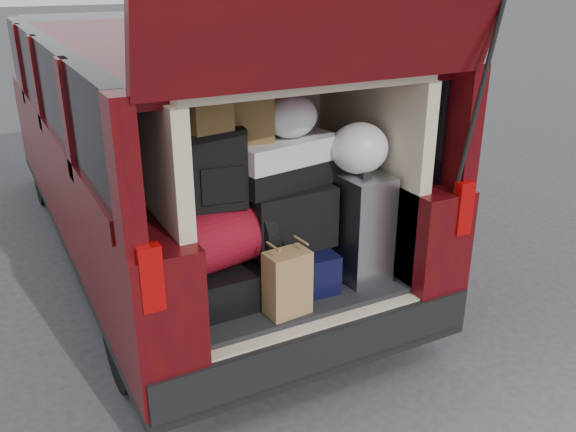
# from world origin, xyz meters

# --- Properties ---
(ground) EXTENTS (80.00, 80.00, 0.00)m
(ground) POSITION_xyz_m (0.00, 0.00, 0.00)
(ground) COLOR #333336
(ground) RESTS_ON ground
(minivan) EXTENTS (1.90, 5.35, 2.77)m
(minivan) POSITION_xyz_m (0.00, 1.86, 0.91)
(minivan) COLOR black
(minivan) RESTS_ON ground
(load_floor) EXTENTS (1.24, 1.05, 0.55)m
(load_floor) POSITION_xyz_m (0.00, 0.28, 0.28)
(load_floor) COLOR black
(load_floor) RESTS_ON ground
(black_hardshell) EXTENTS (0.38, 0.52, 0.21)m
(black_hardshell) POSITION_xyz_m (-0.39, 0.17, 0.65)
(black_hardshell) COLOR black
(black_hardshell) RESTS_ON load_floor
(navy_hardshell) EXTENTS (0.45, 0.54, 0.23)m
(navy_hardshell) POSITION_xyz_m (0.03, 0.14, 0.66)
(navy_hardshell) COLOR black
(navy_hardshell) RESTS_ON load_floor
(silver_roller) EXTENTS (0.28, 0.42, 0.62)m
(silver_roller) POSITION_xyz_m (0.44, 0.07, 0.86)
(silver_roller) COLOR white
(silver_roller) RESTS_ON load_floor
(kraft_bag) EXTENTS (0.24, 0.16, 0.35)m
(kraft_bag) POSITION_xyz_m (-0.12, -0.15, 0.72)
(kraft_bag) COLOR olive
(kraft_bag) RESTS_ON load_floor
(red_duffel) EXTENTS (0.54, 0.40, 0.32)m
(red_duffel) POSITION_xyz_m (-0.37, 0.13, 0.91)
(red_duffel) COLOR maroon
(red_duffel) RESTS_ON black_hardshell
(black_soft_case) EXTENTS (0.48, 0.30, 0.34)m
(black_soft_case) POSITION_xyz_m (0.05, 0.15, 0.95)
(black_soft_case) COLOR black
(black_soft_case) RESTS_ON navy_hardshell
(backpack) EXTENTS (0.32, 0.22, 0.42)m
(backpack) POSITION_xyz_m (-0.35, 0.18, 1.28)
(backpack) COLOR black
(backpack) RESTS_ON red_duffel
(twotone_duffel) EXTENTS (0.63, 0.40, 0.26)m
(twotone_duffel) POSITION_xyz_m (0.05, 0.21, 1.25)
(twotone_duffel) COLOR silver
(twotone_duffel) RESTS_ON black_soft_case
(grocery_sack_lower) EXTENTS (0.24, 0.21, 0.19)m
(grocery_sack_lower) POSITION_xyz_m (-0.40, 0.15, 1.59)
(grocery_sack_lower) COLOR brown
(grocery_sack_lower) RESTS_ON backpack
(grocery_sack_upper) EXTENTS (0.27, 0.24, 0.24)m
(grocery_sack_upper) POSITION_xyz_m (-0.15, 0.25, 1.50)
(grocery_sack_upper) COLOR brown
(grocery_sack_upper) RESTS_ON twotone_duffel
(plastic_bag_center) EXTENTS (0.32, 0.31, 0.23)m
(plastic_bag_center) POSITION_xyz_m (0.09, 0.20, 1.50)
(plastic_bag_center) COLOR white
(plastic_bag_center) RESTS_ON twotone_duffel
(plastic_bag_right) EXTENTS (0.38, 0.36, 0.28)m
(plastic_bag_right) POSITION_xyz_m (0.44, 0.07, 1.31)
(plastic_bag_right) COLOR white
(plastic_bag_right) RESTS_ON silver_roller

